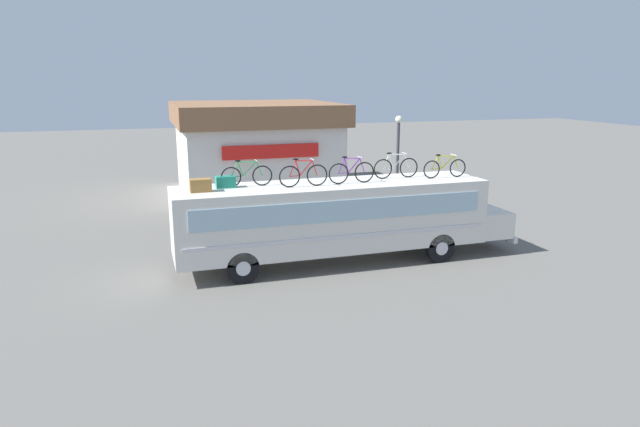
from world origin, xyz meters
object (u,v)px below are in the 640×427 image
luggage_bag_1 (200,185)px  luggage_bag_2 (226,182)px  bus (340,216)px  rooftop_bicycle_2 (303,175)px  rooftop_bicycle_5 (445,168)px  rooftop_bicycle_4 (396,167)px  street_lamp (398,158)px  rooftop_bicycle_1 (247,175)px  rooftop_bicycle_3 (351,172)px

luggage_bag_1 → luggage_bag_2: bearing=27.2°
bus → rooftop_bicycle_2: size_ratio=7.38×
bus → rooftop_bicycle_5: rooftop_bicycle_5 is taller
rooftop_bicycle_2 → rooftop_bicycle_5: (5.46, 0.11, -0.03)m
luggage_bag_2 → rooftop_bicycle_4: 6.25m
luggage_bag_1 → rooftop_bicycle_5: size_ratio=0.39×
street_lamp → bus: bearing=-132.6°
luggage_bag_1 → rooftop_bicycle_4: size_ratio=0.39×
luggage_bag_2 → street_lamp: 9.74m
rooftop_bicycle_1 → rooftop_bicycle_4: rooftop_bicycle_4 is taller
rooftop_bicycle_2 → luggage_bag_2: bearing=166.4°
rooftop_bicycle_2 → rooftop_bicycle_1: bearing=161.7°
bus → luggage_bag_1: (-4.85, -0.11, 1.42)m
luggage_bag_2 → rooftop_bicycle_3: rooftop_bicycle_3 is taller
bus → rooftop_bicycle_5: size_ratio=7.18×
rooftop_bicycle_4 → rooftop_bicycle_2: bearing=-171.3°
luggage_bag_2 → rooftop_bicycle_5: 8.03m
rooftop_bicycle_1 → rooftop_bicycle_5: (7.29, -0.50, -0.01)m
bus → rooftop_bicycle_2: (-1.42, -0.27, 1.62)m
rooftop_bicycle_1 → rooftop_bicycle_2: rooftop_bicycle_2 is taller
bus → luggage_bag_2: (-3.97, 0.34, 1.41)m
rooftop_bicycle_1 → rooftop_bicycle_2: 1.92m
rooftop_bicycle_1 → luggage_bag_1: bearing=-164.6°
rooftop_bicycle_2 → rooftop_bicycle_3: size_ratio=1.01×
rooftop_bicycle_2 → street_lamp: bearing=41.2°
luggage_bag_1 → rooftop_bicycle_2: size_ratio=0.40×
street_lamp → rooftop_bicycle_1: bearing=-149.2°
rooftop_bicycle_2 → rooftop_bicycle_3: rooftop_bicycle_2 is taller
rooftop_bicycle_3 → rooftop_bicycle_5: (3.69, 0.03, -0.03)m
luggage_bag_1 → street_lamp: (9.43, 5.10, -0.20)m
rooftop_bicycle_4 → rooftop_bicycle_1: bearing=179.6°
rooftop_bicycle_5 → rooftop_bicycle_2: bearing=-178.9°
bus → rooftop_bicycle_4: 2.81m
rooftop_bicycle_2 → rooftop_bicycle_4: size_ratio=0.96×
luggage_bag_2 → rooftop_bicycle_5: size_ratio=0.37×
luggage_bag_2 → street_lamp: street_lamp is taller
rooftop_bicycle_5 → luggage_bag_2: bearing=176.4°
rooftop_bicycle_5 → rooftop_bicycle_1: bearing=176.1°
rooftop_bicycle_3 → rooftop_bicycle_4: bearing=14.2°
bus → street_lamp: bearing=47.4°
bus → luggage_bag_2: luggage_bag_2 is taller
rooftop_bicycle_1 → rooftop_bicycle_2: (1.83, -0.61, 0.02)m
luggage_bag_1 → rooftop_bicycle_4: (7.13, 0.40, 0.19)m
luggage_bag_1 → luggage_bag_2: (0.88, 0.45, -0.01)m
rooftop_bicycle_3 → luggage_bag_2: bearing=172.9°
rooftop_bicycle_1 → rooftop_bicycle_4: bearing=-0.4°
rooftop_bicycle_2 → rooftop_bicycle_5: bearing=1.1°
rooftop_bicycle_3 → rooftop_bicycle_1: bearing=171.7°
luggage_bag_1 → rooftop_bicycle_3: size_ratio=0.40×
bus → luggage_bag_1: bearing=-178.7°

